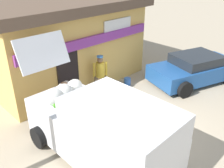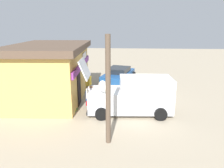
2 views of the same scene
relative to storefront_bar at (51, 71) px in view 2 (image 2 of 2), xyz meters
The scene contains 9 objects.
ground_plane 5.40m from the storefront_bar, 90.32° to the right, with size 60.00×60.00×0.00m, color tan.
storefront_bar is the anchor object (origin of this frame).
delivery_van 5.62m from the storefront_bar, 111.96° to the right, with size 2.35×4.88×2.93m.
parked_sedan 5.96m from the storefront_bar, 45.59° to the right, with size 4.38×2.97×1.25m.
vendor_standing 2.51m from the storefront_bar, 86.07° to the right, with size 0.51×0.46×1.66m.
customer_bending 3.19m from the storefront_bar, 117.07° to the right, with size 0.84×0.68×1.38m.
unloaded_banana_pile 3.22m from the storefront_bar, 143.89° to the right, with size 0.80×0.85×0.41m.
paint_bucket 3.34m from the storefront_bar, 56.40° to the right, with size 0.29×0.29×0.31m, color blue.
utility_pole 6.59m from the storefront_bar, 141.63° to the right, with size 0.20×0.20×4.32m, color brown.
Camera 2 is at (-12.63, 0.37, 4.63)m, focal length 33.29 mm.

